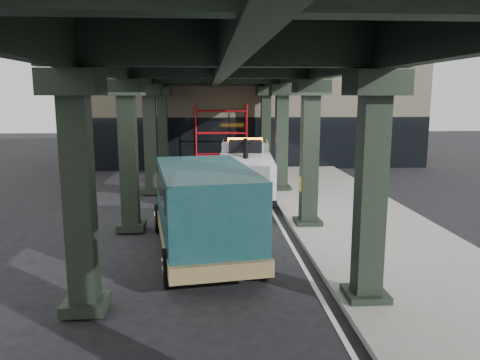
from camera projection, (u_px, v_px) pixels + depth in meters
name	position (u px, v px, depth m)	size (l,w,h in m)	color
ground	(236.00, 248.00, 14.02)	(90.00, 90.00, 0.00)	black
sidewalk	(361.00, 224.00, 16.27)	(5.00, 40.00, 0.15)	gray
lane_stripe	(282.00, 228.00, 16.09)	(0.12, 38.00, 0.01)	silver
viaduct	(219.00, 65.00, 14.98)	(7.40, 32.00, 6.40)	black
building	(247.00, 103.00, 33.07)	(22.00, 10.00, 8.00)	#C6B793
scaffolding	(221.00, 136.00, 28.02)	(3.08, 0.88, 4.00)	red
tow_truck	(245.00, 168.00, 21.20)	(2.79, 8.08, 2.60)	black
towed_van	(203.00, 208.00, 13.13)	(3.34, 6.67, 2.59)	#10373C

